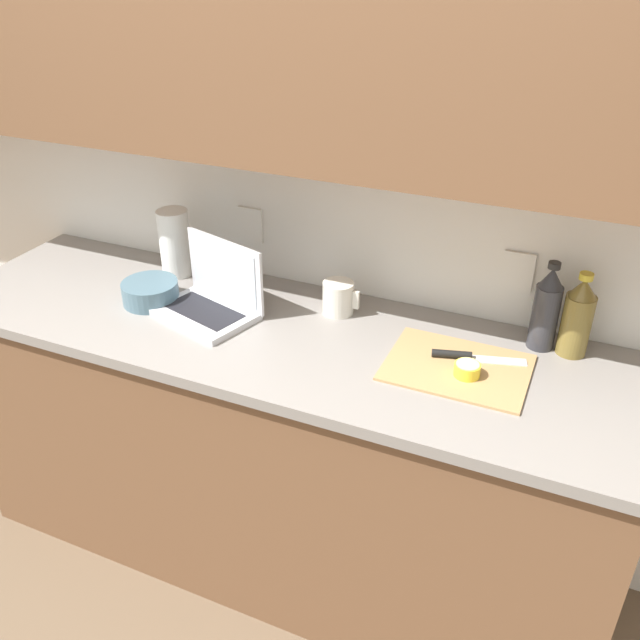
% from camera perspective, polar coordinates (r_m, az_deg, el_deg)
% --- Properties ---
extents(ground_plane, '(12.00, 12.00, 0.00)m').
position_cam_1_polar(ground_plane, '(2.64, -3.24, -18.54)').
color(ground_plane, brown).
rests_on(ground_plane, ground).
extents(wall_back, '(5.20, 0.38, 2.60)m').
position_cam_1_polar(wall_back, '(2.02, -1.21, 17.95)').
color(wall_back, white).
rests_on(wall_back, ground_plane).
extents(counter_unit, '(2.20, 0.65, 0.94)m').
position_cam_1_polar(counter_unit, '(2.32, -3.98, -10.48)').
color(counter_unit, brown).
rests_on(counter_unit, ground_plane).
extents(laptop, '(0.36, 0.29, 0.23)m').
position_cam_1_polar(laptop, '(2.13, -9.04, 1.99)').
color(laptop, silver).
rests_on(laptop, counter_unit).
extents(cutting_board, '(0.38, 0.29, 0.01)m').
position_cam_1_polar(cutting_board, '(1.89, 11.47, -3.93)').
color(cutting_board, tan).
rests_on(cutting_board, counter_unit).
extents(knife, '(0.26, 0.10, 0.02)m').
position_cam_1_polar(knife, '(1.92, 11.93, -2.96)').
color(knife, silver).
rests_on(knife, cutting_board).
extents(lemon_half_cut, '(0.07, 0.07, 0.04)m').
position_cam_1_polar(lemon_half_cut, '(1.85, 12.29, -4.10)').
color(lemon_half_cut, yellow).
rests_on(lemon_half_cut, cutting_board).
extents(bottle_green_soda, '(0.08, 0.08, 0.27)m').
position_cam_1_polar(bottle_green_soda, '(2.00, 18.51, 0.87)').
color(bottle_green_soda, '#333338').
rests_on(bottle_green_soda, counter_unit).
extents(bottle_oil_tall, '(0.08, 0.08, 0.25)m').
position_cam_1_polar(bottle_oil_tall, '(2.00, 20.85, 0.19)').
color(bottle_oil_tall, olive).
rests_on(bottle_oil_tall, counter_unit).
extents(measuring_cup, '(0.12, 0.10, 0.10)m').
position_cam_1_polar(measuring_cup, '(2.10, 1.56, 1.89)').
color(measuring_cup, silver).
rests_on(measuring_cup, counter_unit).
extents(bowl_white, '(0.18, 0.18, 0.07)m').
position_cam_1_polar(bowl_white, '(2.24, -14.03, 2.34)').
color(bowl_white, slate).
rests_on(bowl_white, counter_unit).
extents(paper_towel_roll, '(0.11, 0.11, 0.23)m').
position_cam_1_polar(paper_towel_roll, '(2.38, -12.11, 6.38)').
color(paper_towel_roll, white).
rests_on(paper_towel_roll, counter_unit).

